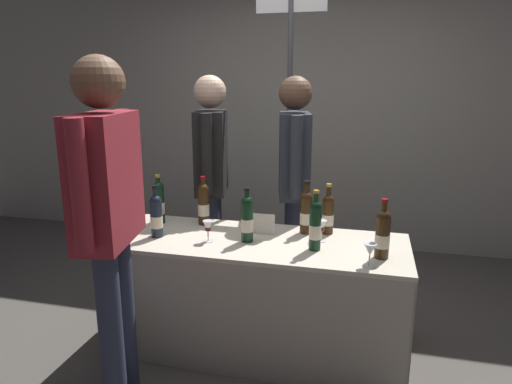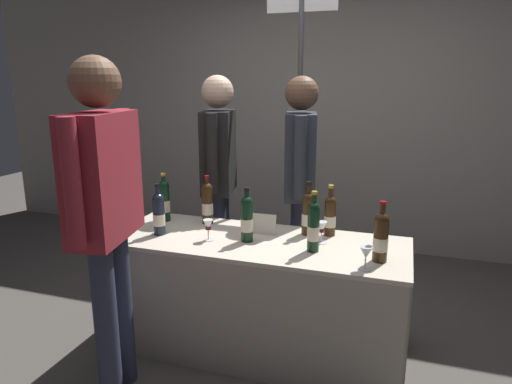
% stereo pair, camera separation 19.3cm
% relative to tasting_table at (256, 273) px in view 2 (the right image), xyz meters
% --- Properties ---
extents(ground_plane, '(12.00, 12.00, 0.00)m').
position_rel_tasting_table_xyz_m(ground_plane, '(0.00, 0.00, -0.50)').
color(ground_plane, '#514C47').
extents(back_partition, '(7.68, 0.12, 2.92)m').
position_rel_tasting_table_xyz_m(back_partition, '(0.00, 2.08, 0.96)').
color(back_partition, '#9E998E').
rests_on(back_partition, ground_plane).
extents(tasting_table, '(1.82, 0.68, 0.72)m').
position_rel_tasting_table_xyz_m(tasting_table, '(0.00, 0.00, 0.00)').
color(tasting_table, beige).
rests_on(tasting_table, ground_plane).
extents(featured_wine_bottle, '(0.08, 0.08, 0.33)m').
position_rel_tasting_table_xyz_m(featured_wine_bottle, '(-0.42, 0.22, 0.36)').
color(featured_wine_bottle, '#38230F').
rests_on(featured_wine_bottle, tasting_table).
extents(display_bottle_0, '(0.08, 0.08, 0.33)m').
position_rel_tasting_table_xyz_m(display_bottle_0, '(-0.61, -0.09, 0.36)').
color(display_bottle_0, '#192333').
rests_on(display_bottle_0, tasting_table).
extents(display_bottle_1, '(0.08, 0.08, 0.34)m').
position_rel_tasting_table_xyz_m(display_bottle_1, '(0.27, 0.21, 0.36)').
color(display_bottle_1, '#38230F').
rests_on(display_bottle_1, tasting_table).
extents(display_bottle_2, '(0.07, 0.07, 0.32)m').
position_rel_tasting_table_xyz_m(display_bottle_2, '(0.41, 0.23, 0.35)').
color(display_bottle_2, '#38230F').
rests_on(display_bottle_2, tasting_table).
extents(display_bottle_3, '(0.07, 0.07, 0.35)m').
position_rel_tasting_table_xyz_m(display_bottle_3, '(0.37, -0.08, 0.37)').
color(display_bottle_3, black).
rests_on(display_bottle_3, tasting_table).
extents(display_bottle_4, '(0.08, 0.08, 0.33)m').
position_rel_tasting_table_xyz_m(display_bottle_4, '(0.73, -0.11, 0.36)').
color(display_bottle_4, '#38230F').
rests_on(display_bottle_4, tasting_table).
extents(display_bottle_5, '(0.07, 0.07, 0.33)m').
position_rel_tasting_table_xyz_m(display_bottle_5, '(-0.05, -0.04, 0.36)').
color(display_bottle_5, black).
rests_on(display_bottle_5, tasting_table).
extents(display_bottle_6, '(0.07, 0.07, 0.33)m').
position_rel_tasting_table_xyz_m(display_bottle_6, '(-0.72, 0.18, 0.37)').
color(display_bottle_6, black).
rests_on(display_bottle_6, tasting_table).
extents(wine_glass_near_vendor, '(0.07, 0.07, 0.12)m').
position_rel_tasting_table_xyz_m(wine_glass_near_vendor, '(0.67, -0.24, 0.31)').
color(wine_glass_near_vendor, silver).
rests_on(wine_glass_near_vendor, tasting_table).
extents(wine_glass_mid, '(0.07, 0.07, 0.13)m').
position_rel_tasting_table_xyz_m(wine_glass_mid, '(-0.27, -0.09, 0.31)').
color(wine_glass_mid, silver).
rests_on(wine_glass_mid, tasting_table).
extents(wine_glass_near_taster, '(0.07, 0.07, 0.13)m').
position_rel_tasting_table_xyz_m(wine_glass_near_taster, '(0.39, 0.07, 0.31)').
color(wine_glass_near_taster, silver).
rests_on(wine_glass_near_taster, tasting_table).
extents(brochure_stand, '(0.18, 0.03, 0.13)m').
position_rel_tasting_table_xyz_m(brochure_stand, '(-0.00, 0.12, 0.28)').
color(brochure_stand, silver).
rests_on(brochure_stand, tasting_table).
extents(vendor_presenter, '(0.29, 0.55, 1.70)m').
position_rel_tasting_table_xyz_m(vendor_presenter, '(0.12, 0.64, 0.52)').
color(vendor_presenter, '#2D3347').
rests_on(vendor_presenter, ground_plane).
extents(vendor_assistant, '(0.29, 0.56, 1.71)m').
position_rel_tasting_table_xyz_m(vendor_assistant, '(-0.49, 0.61, 0.52)').
color(vendor_assistant, '#2D3347').
rests_on(vendor_assistant, ground_plane).
extents(taster_foreground_right, '(0.29, 0.63, 1.78)m').
position_rel_tasting_table_xyz_m(taster_foreground_right, '(-0.58, -0.64, 0.59)').
color(taster_foreground_right, '#2D3347').
rests_on(taster_foreground_right, ground_plane).
extents(booth_signpost, '(0.55, 0.04, 2.37)m').
position_rel_tasting_table_xyz_m(booth_signpost, '(-0.01, 1.13, 0.95)').
color(booth_signpost, '#47474C').
rests_on(booth_signpost, ground_plane).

